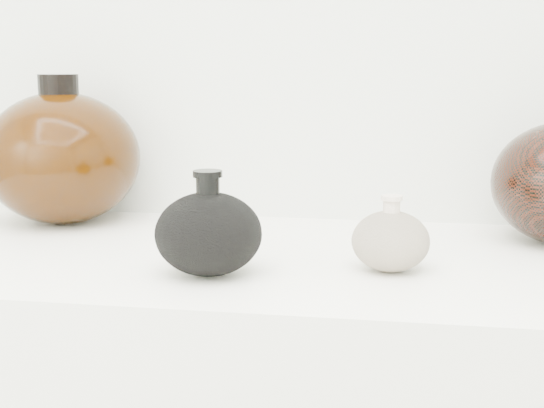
# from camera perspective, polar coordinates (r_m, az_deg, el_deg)

# --- Properties ---
(black_gourd_vase) EXTENTS (0.17, 0.17, 0.13)m
(black_gourd_vase) POSITION_cam_1_polar(r_m,az_deg,el_deg) (0.93, -4.80, -2.18)
(black_gourd_vase) COLOR black
(black_gourd_vase) RESTS_ON display_counter
(cream_gourd_vase) EXTENTS (0.12, 0.12, 0.10)m
(cream_gourd_vase) POSITION_cam_1_polar(r_m,az_deg,el_deg) (0.96, 8.92, -2.72)
(cream_gourd_vase) COLOR beige
(cream_gourd_vase) RESTS_ON display_counter
(left_round_pot) EXTENTS (0.29, 0.29, 0.24)m
(left_round_pot) POSITION_cam_1_polar(r_m,az_deg,el_deg) (1.27, -15.53, 3.41)
(left_round_pot) COLOR black
(left_round_pot) RESTS_ON display_counter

